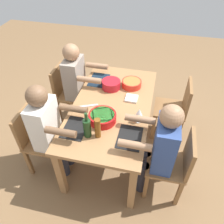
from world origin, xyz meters
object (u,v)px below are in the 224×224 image
wine_bottle (87,128)px  dining_table (112,111)px  wine_glass (139,113)px  serving_bowl_greens (102,117)px  napkin_stack (132,98)px  chair_near_right (37,137)px  serving_bowl_fruit (132,83)px  serving_bowl_pasta (111,84)px  diner_near_right (49,126)px  chair_far_right (175,163)px  chair_near_left (67,91)px  diner_far_right (160,146)px  beer_bottle (98,128)px  diner_near_left (78,80)px  chair_far_left (177,107)px

wine_bottle → dining_table: bearing=166.1°
wine_glass → serving_bowl_greens: bearing=-78.2°
dining_table → napkin_stack: (-0.15, 0.20, 0.10)m
chair_near_right → wine_bottle: size_ratio=2.93×
serving_bowl_fruit → wine_bottle: bearing=-17.1°
dining_table → serving_bowl_fruit: size_ratio=6.66×
serving_bowl_greens → serving_bowl_pasta: size_ratio=1.25×
diner_near_right → chair_far_right: 1.35m
dining_table → diner_near_right: bearing=-52.4°
chair_near_right → wine_glass: (-0.25, 1.09, 0.37)m
chair_near_left → serving_bowl_greens: size_ratio=2.97×
diner_far_right → chair_far_right: bearing=90.0°
serving_bowl_greens → napkin_stack: 0.49m
chair_far_right → chair_near_left: bearing=-120.3°
wine_bottle → beer_bottle: (-0.01, 0.10, 0.00)m
chair_far_right → serving_bowl_pasta: 1.18m
serving_bowl_fruit → diner_near_right: bearing=-40.7°
diner_near_right → dining_table: bearing=127.6°
chair_far_right → wine_bottle: 0.96m
chair_near_left → wine_bottle: size_ratio=2.93×
wine_glass → napkin_stack: wine_glass is taller
serving_bowl_greens → serving_bowl_fruit: bearing=164.2°
dining_table → diner_near_left: (-0.44, -0.58, 0.05)m
dining_table → chair_far_right: size_ratio=1.90×
chair_far_left → serving_bowl_fruit: 0.68m
napkin_stack → chair_far_left: bearing=117.7°
wine_bottle → napkin_stack: bearing=153.7°
serving_bowl_fruit → dining_table: bearing=-20.9°
dining_table → napkin_stack: 0.27m
chair_far_right → serving_bowl_pasta: bearing=-132.1°
diner_near_right → chair_far_right: size_ratio=1.41×
diner_near_right → serving_bowl_fruit: 1.13m
dining_table → chair_far_right: bearing=59.7°
chair_far_right → serving_bowl_fruit: bearing=-144.7°
dining_table → chair_near_right: 0.90m
dining_table → diner_near_right: 0.73m
serving_bowl_fruit → serving_bowl_pasta: size_ratio=1.06×
chair_near_left → serving_bowl_greens: 1.07m
diner_near_left → chair_near_left: bearing=-90.0°
dining_table → serving_bowl_fruit: serving_bowl_fruit is taller
chair_near_right → chair_near_left: bearing=180.0°
serving_bowl_pasta → wine_glass: wine_glass is taller
diner_far_right → wine_glass: bearing=-134.8°
serving_bowl_pasta → wine_bottle: 0.83m
diner_far_right → wine_glass: size_ratio=7.23×
chair_near_left → wine_glass: bearing=59.4°
serving_bowl_pasta → chair_near_left: bearing=-100.6°
wine_bottle → chair_far_left: bearing=137.1°
diner_far_right → beer_bottle: size_ratio=5.45×
diner_near_left → napkin_stack: diner_near_left is taller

